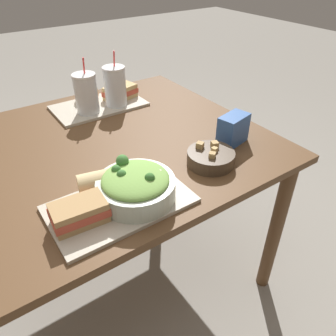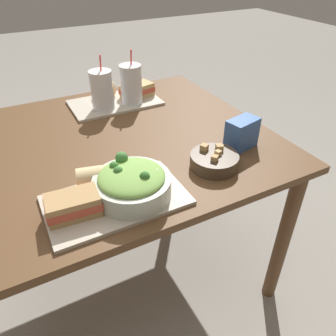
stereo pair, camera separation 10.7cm
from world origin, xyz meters
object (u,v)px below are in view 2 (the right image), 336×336
Objects in this scene: soup_bowl at (214,160)px; sandwich_near at (73,205)px; drink_cup_red at (131,85)px; drink_cup_dark at (102,91)px; baguette_far at (105,89)px; salad_bowl at (132,183)px; sandwich_far at (137,90)px; chip_bag at (242,133)px; baguette_near at (96,178)px.

soup_bowl is 1.06× the size of sandwich_near.
drink_cup_dark is at bearing 180.00° from drink_cup_red.
baguette_far is 0.37× the size of drink_cup_red.
salad_bowl is 2.56× the size of baguette_far.
drink_cup_dark reaches higher than sandwich_far.
drink_cup_dark is at bearing 110.31° from chip_bag.
salad_bowl is 1.50× the size of sandwich_near.
drink_cup_dark reaches higher than salad_bowl.
baguette_far reaches higher than sandwich_far.
sandwich_far is 0.16m from baguette_far.
salad_bowl is 1.77× the size of chip_bag.
baguette_near is 0.57m from chip_bag.
sandwich_near is at bearing -138.55° from sandwich_far.
baguette_near is at bearing 47.99° from sandwich_near.
chip_bag is (0.36, -0.56, -0.04)m from drink_cup_dark.
baguette_near reaches higher than soup_bowl.
salad_bowl is 1.95× the size of baguette_near.
baguette_near is 0.67m from drink_cup_red.
salad_bowl is at bearing -127.63° from sandwich_far.
sandwich_far is 0.64m from chip_bag.
baguette_near is 0.74m from baguette_far.
drink_cup_red reaches higher than sandwich_far.
sandwich_near is 1.30× the size of baguette_near.
baguette_near is at bearing -110.66° from drink_cup_dark.
sandwich_near is 0.72m from drink_cup_dark.
drink_cup_dark is 0.67m from chip_bag.
salad_bowl reaches higher than sandwich_near.
soup_bowl is (0.32, 0.02, -0.03)m from salad_bowl.
drink_cup_dark is (-0.19, 0.63, 0.07)m from soup_bowl.
soup_bowl is at bearing -170.94° from chip_bag.
chip_bag reaches higher than sandwich_near.
chip_bag reaches higher than soup_bowl.
soup_bowl is 0.69× the size of drink_cup_dark.
sandwich_far is 0.21m from drink_cup_dark.
sandwich_far is (0.50, 0.71, 0.00)m from sandwich_near.
drink_cup_red is (0.14, 0.00, 0.00)m from drink_cup_dark.
sandwich_far is at bearing -20.21° from baguette_near.
soup_bowl is 0.66m from drink_cup_dark.
salad_bowl is 0.77m from sandwich_far.
baguette_near is at bearing 154.79° from baguette_far.
soup_bowl is 0.96× the size of sandwich_far.
baguette_far is (0.27, 0.69, -0.00)m from baguette_near.
salad_bowl is 0.49m from chip_bag.
salad_bowl is 0.70m from drink_cup_red.
soup_bowl is 1.25× the size of chip_bag.
salad_bowl is at bearing 5.39° from sandwich_near.
drink_cup_red reaches higher than sandwich_near.
soup_bowl is at bearing 4.26° from salad_bowl.
baguette_far is (0.36, 0.78, 0.00)m from sandwich_near.
baguette_far is 0.38× the size of drink_cup_dark.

